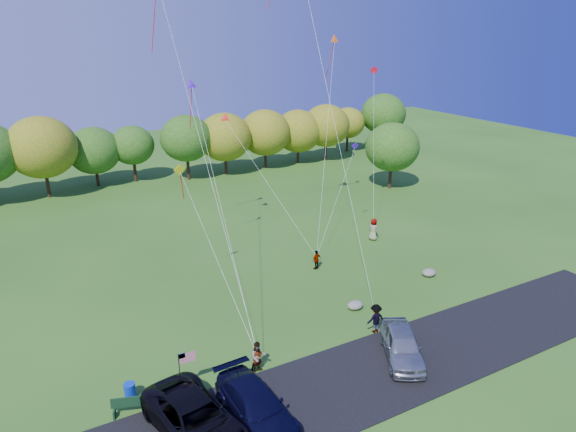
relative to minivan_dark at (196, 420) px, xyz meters
name	(u,v)px	position (x,y,z in m)	size (l,w,h in m)	color
ground	(307,345)	(7.95, 3.70, -0.93)	(140.00, 140.00, 0.00)	#2C5518
asphalt_lane	(347,384)	(7.95, -0.30, -0.90)	(44.00, 6.00, 0.06)	black
treeline	(153,144)	(8.99, 39.94, 3.85)	(76.06, 27.98, 8.38)	#3B2315
minivan_dark	(196,420)	(0.00, 0.00, 0.00)	(2.88, 6.25, 1.74)	black
minivan_navy	(256,406)	(2.74, -0.40, -0.07)	(2.24, 5.50, 1.60)	black
minivan_silver	(402,345)	(11.81, 0.08, -0.06)	(1.92, 4.76, 1.62)	#979BA1
flyer_a	(257,358)	(4.38, 2.90, -0.14)	(0.57, 0.38, 1.57)	#4C4C59
flyer_b	(258,357)	(4.43, 2.90, -0.05)	(0.85, 0.66, 1.75)	#4C4C59
flyer_c	(376,318)	(12.19, 2.90, -0.02)	(1.18, 0.68, 1.83)	#4C4C59
flyer_d	(317,260)	(13.61, 11.87, -0.17)	(0.89, 0.37, 1.52)	#4C4C59
flyer_e	(373,230)	(20.86, 14.37, 0.03)	(0.94, 0.61, 1.92)	#4C4C59
park_bench	(130,404)	(-2.24, 2.90, -0.40)	(1.72, 0.86, 0.99)	#13341A
trash_barrel	(130,391)	(-2.03, 3.98, -0.51)	(0.56, 0.56, 0.84)	#0B2EB1
flag_assembly	(184,363)	(0.50, 3.00, 0.86)	(0.89, 0.58, 2.40)	black
boulder_near	(355,305)	(12.72, 5.66, -0.66)	(1.09, 0.85, 0.55)	gray
boulder_far	(429,273)	(20.25, 6.89, -0.65)	(1.07, 0.89, 0.56)	slate
kites_aloft	(256,18)	(11.59, 17.30, 16.91)	(20.07, 9.40, 16.83)	#F71B61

